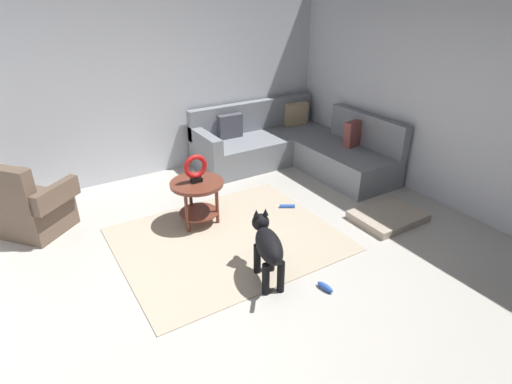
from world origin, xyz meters
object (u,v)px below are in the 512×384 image
object	(u,v)px
armchair	(31,207)
dog	(268,246)
sectional_couch	(293,148)
dog_toy_rope	(287,206)
dog_toy_bone	(325,287)
torus_sculpture	(196,168)
dog_bed_mat	(388,216)
side_table	(197,192)

from	to	relation	value
armchair	dog	world-z (taller)	armchair
sectional_couch	dog_toy_rope	world-z (taller)	sectional_couch
sectional_couch	dog_toy_bone	world-z (taller)	sectional_couch
torus_sculpture	dog_bed_mat	distance (m)	2.34
dog_bed_mat	dog	xyz separation A→B (m)	(-1.83, -0.17, 0.33)
torus_sculpture	dog_toy_bone	world-z (taller)	torus_sculpture
dog_toy_rope	dog_toy_bone	distance (m)	1.57
armchair	dog_toy_rope	size ratio (longest dim) A/B	5.38
dog_bed_mat	dog_toy_rope	size ratio (longest dim) A/B	4.31
side_table	dog_toy_bone	bearing A→B (deg)	-73.94
side_table	dog	size ratio (longest dim) A/B	0.73
dog_bed_mat	dog_toy_bone	xyz separation A→B (m)	(-1.47, -0.59, -0.01)
dog	dog_toy_bone	size ratio (longest dim) A/B	4.57
torus_sculpture	dog_bed_mat	xyz separation A→B (m)	(1.95, -1.10, -0.67)
dog_bed_mat	dog_toy_bone	size ratio (longest dim) A/B	4.44
armchair	dog_toy_rope	distance (m)	2.94
armchair	dog	xyz separation A→B (m)	(1.76, -2.06, 0.05)
side_table	dog	distance (m)	1.28
side_table	dog_toy_rope	world-z (taller)	side_table
side_table	sectional_couch	bearing A→B (deg)	23.01
dog_bed_mat	dog_toy_rope	distance (m)	1.21
armchair	dog_bed_mat	xyz separation A→B (m)	(3.60, -1.89, -0.28)
torus_sculpture	dog_toy_bone	xyz separation A→B (m)	(0.49, -1.69, -0.68)
sectional_couch	torus_sculpture	size ratio (longest dim) A/B	6.90
dog	dog_toy_rope	size ratio (longest dim) A/B	4.44
dog_toy_bone	dog	bearing A→B (deg)	131.42
dog	torus_sculpture	bearing A→B (deg)	113.01
dog_bed_mat	dog_toy_rope	world-z (taller)	dog_bed_mat
dog_bed_mat	dog_toy_rope	bearing A→B (deg)	134.84
armchair	dog	distance (m)	2.71
dog_toy_rope	dog_toy_bone	size ratio (longest dim) A/B	1.03
armchair	dog	bearing A→B (deg)	0.37
armchair	side_table	size ratio (longest dim) A/B	1.66
sectional_couch	dog_bed_mat	bearing A→B (deg)	-90.36
sectional_couch	torus_sculpture	bearing A→B (deg)	-156.99
torus_sculpture	dog_toy_rope	distance (m)	1.32
side_table	dog_toy_rope	distance (m)	1.19
armchair	sectional_couch	bearing A→B (deg)	50.53
dog_bed_mat	dog	size ratio (longest dim) A/B	0.97
torus_sculpture	dog_toy_rope	world-z (taller)	torus_sculpture
side_table	armchair	bearing A→B (deg)	154.38
side_table	torus_sculpture	xyz separation A→B (m)	(0.00, -0.00, 0.29)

